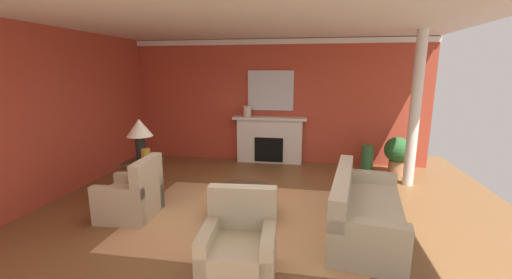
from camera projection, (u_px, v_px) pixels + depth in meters
ground_plane at (243, 216)px, 5.13m from camera, size 8.90×8.90×0.00m
wall_fireplace at (271, 102)px, 8.04m from camera, size 7.45×0.12×3.00m
wall_window at (52, 114)px, 5.69m from camera, size 0.12×7.17×3.00m
ceiling_panel at (246, 17)px, 4.78m from camera, size 7.45×7.17×0.06m
crown_moulding at (271, 42)px, 7.66m from camera, size 7.45×0.08×0.12m
area_rug at (244, 217)px, 5.10m from camera, size 3.41×2.68×0.01m
fireplace at (270, 141)px, 8.03m from camera, size 1.80×0.35×1.15m
mantel_mirror at (271, 91)px, 7.89m from camera, size 1.12×0.04×0.96m
sofa at (363, 213)px, 4.56m from camera, size 1.19×2.21×0.85m
armchair_near_window at (132, 198)px, 5.07m from camera, size 0.84×0.84×0.95m
armchair_facing_fireplace at (239, 250)px, 3.60m from camera, size 0.86×0.86×0.95m
coffee_table at (243, 197)px, 5.03m from camera, size 1.00×1.00×0.45m
side_table at (143, 178)px, 5.74m from camera, size 0.56×0.56×0.70m
table_lamp at (140, 132)px, 5.57m from camera, size 0.44×0.44×0.75m
vase_mantel_left at (247, 111)px, 7.92m from camera, size 0.20×0.20×0.27m
vase_tall_corner at (367, 158)px, 7.41m from camera, size 0.27×0.27×0.59m
vase_on_side_table at (146, 156)px, 5.51m from camera, size 0.15×0.15×0.26m
book_red_cover at (250, 191)px, 4.90m from camera, size 0.22×0.20×0.03m
potted_plant at (397, 152)px, 7.14m from camera, size 0.56×0.56×0.83m
column_white at (415, 111)px, 6.23m from camera, size 0.20×0.20×3.00m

